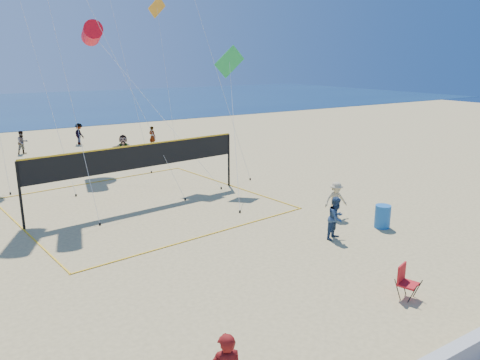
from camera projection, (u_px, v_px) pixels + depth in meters
ground at (275, 336)px, 10.78m from camera, size 120.00×120.00×0.00m
bystander_a at (336, 218)px, 16.45m from camera, size 0.88×0.78×1.53m
bystander_b at (336, 200)px, 18.67m from camera, size 1.06×0.79×1.46m
far_person_1 at (124, 150)px, 28.12m from camera, size 1.73×1.11×1.78m
far_person_2 at (152, 137)px, 33.60m from camera, size 0.57×0.65×1.50m
far_person_3 at (22, 142)px, 31.13m from camera, size 0.90×0.79×1.55m
far_person_4 at (79, 134)px, 34.57m from camera, size 0.83×1.13×1.57m
camp_chair at (405, 280)px, 12.40m from camera, size 0.61×0.72×1.02m
trash_barrel at (383, 216)px, 17.60m from camera, size 0.72×0.72×0.87m
volleyball_net at (139, 163)px, 20.06m from camera, size 11.05×10.92×2.67m
kite_4 at (230, 68)px, 22.54m from camera, size 3.12×4.68×6.84m
kite_9 at (158, 17)px, 31.95m from camera, size 1.48×4.16×10.34m
kite_10 at (92, 33)px, 25.68m from camera, size 4.24×9.31×8.20m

